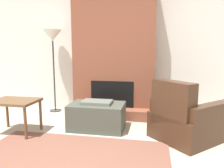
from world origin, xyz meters
name	(u,v)px	position (x,y,z in m)	size (l,w,h in m)	color
wall_back	(116,50)	(0.00, 3.16, 1.30)	(6.87, 0.06, 2.60)	silver
fireplace	(114,53)	(0.00, 2.90, 1.24)	(1.61, 0.70, 2.60)	brown
ottoman	(97,116)	(-0.11, 1.98, 0.22)	(0.89, 0.58, 0.47)	#474C42
armchair	(187,121)	(1.29, 1.83, 0.27)	(1.27, 1.27, 0.88)	#422819
side_table	(15,105)	(-1.32, 1.55, 0.45)	(0.69, 0.51, 0.53)	brown
floor_lamp_left	(53,39)	(-1.27, 2.85, 1.51)	(0.38, 0.38, 1.71)	#333333
area_rug	(66,164)	(-0.17, 0.78, 0.01)	(2.38, 1.63, 0.01)	brown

